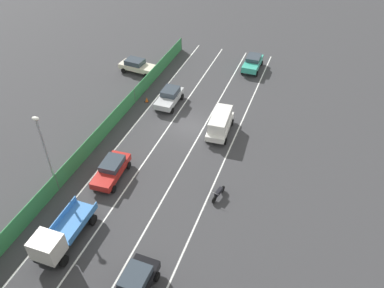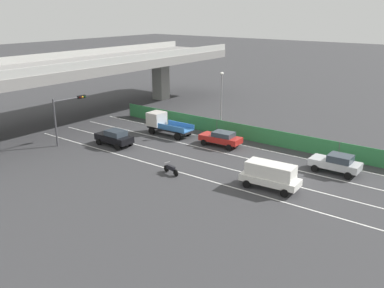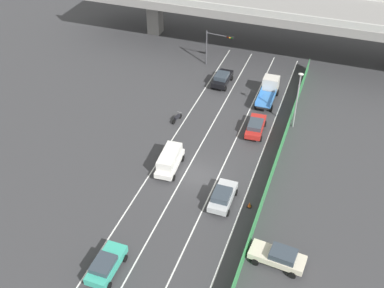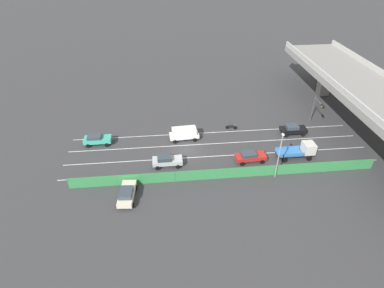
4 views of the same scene
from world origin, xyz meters
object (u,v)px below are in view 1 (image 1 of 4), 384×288
car_van_white (220,122)px  traffic_cone (147,100)px  motorcycle (218,193)px  street_lamp (44,147)px  car_taxi_teal (253,62)px  parked_sedan_cream (137,66)px  car_sedan_red (111,169)px  flatbed_truck_blue (57,239)px  car_sedan_black (134,285)px  car_sedan_silver (169,97)px

car_van_white → traffic_cone: (9.07, -2.58, -0.95)m
car_van_white → motorcycle: 8.63m
street_lamp → car_taxi_teal: bearing=-112.7°
motorcycle → traffic_cone: size_ratio=3.48×
car_taxi_teal → parked_sedan_cream: size_ratio=0.89×
car_sedan_red → flatbed_truck_blue: flatbed_truck_blue is taller
car_sedan_red → street_lamp: 5.73m
flatbed_truck_blue → motorcycle: (-8.95, -8.63, -0.77)m
car_sedan_black → car_sedan_red: bearing=-53.5°
car_sedan_black → parked_sedan_cream: car_sedan_black is taller
flatbed_truck_blue → parked_sedan_cream: size_ratio=1.17×
motorcycle → traffic_cone: (11.45, -10.85, -0.20)m
flatbed_truck_blue → car_sedan_red: bearing=-88.5°
car_sedan_silver → parked_sedan_cream: bearing=-39.2°
car_sedan_silver → motorcycle: car_sedan_silver is taller
car_taxi_teal → street_lamp: street_lamp is taller
parked_sedan_cream → street_lamp: street_lamp is taller
car_taxi_teal → flatbed_truck_blue: size_ratio=0.76×
flatbed_truck_blue → motorcycle: flatbed_truck_blue is taller
car_sedan_silver → parked_sedan_cream: car_sedan_silver is taller
car_sedan_red → parked_sedan_cream: (6.14, -17.33, 0.02)m
parked_sedan_cream → motorcycle: bearing=132.8°
car_van_white → traffic_cone: car_van_white is taller
motorcycle → traffic_cone: motorcycle is taller
car_sedan_silver → motorcycle: size_ratio=2.21×
parked_sedan_cream → car_sedan_black: bearing=115.9°
car_van_white → street_lamp: (10.61, 11.68, 3.06)m
car_taxi_teal → car_sedan_black: bearing=89.6°
car_sedan_black → flatbed_truck_blue: size_ratio=0.77×
car_taxi_teal → car_van_white: size_ratio=0.88×
car_sedan_silver → car_sedan_black: 22.02m
car_sedan_silver → car_taxi_teal: bearing=-121.6°
car_sedan_black → motorcycle: bearing=-104.6°
car_sedan_silver → flatbed_truck_blue: (0.03, 19.93, 0.31)m
parked_sedan_cream → car_taxi_teal: bearing=-156.9°
motorcycle → car_van_white: bearing=-73.9°
street_lamp → traffic_cone: street_lamp is taller
car_sedan_silver → car_van_white: car_van_white is taller
car_taxi_teal → street_lamp: bearing=67.3°
car_sedan_red → motorcycle: (-9.15, -0.84, -0.42)m
car_van_white → car_sedan_silver: bearing=-24.9°
car_taxi_teal → traffic_cone: car_taxi_teal is taller
car_sedan_black → motorcycle: 10.11m
car_sedan_silver → car_sedan_black: car_sedan_black is taller
traffic_cone → parked_sedan_cream: bearing=-55.7°
car_van_white → parked_sedan_cream: (12.91, -8.23, -0.31)m
car_sedan_silver → car_sedan_red: (0.23, 12.14, -0.04)m
car_sedan_black → motorcycle: size_ratio=2.21×
car_taxi_teal → car_van_white: 13.76m
car_sedan_red → street_lamp: size_ratio=0.64×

